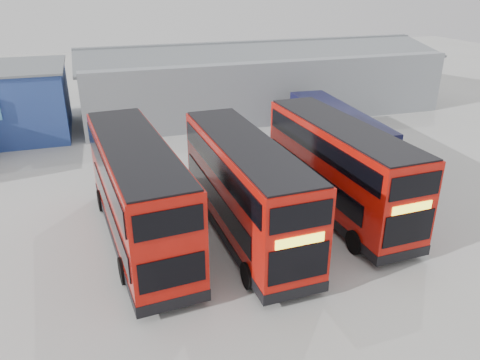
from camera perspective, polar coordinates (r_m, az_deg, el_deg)
ground_plane at (r=23.32m, az=-0.30°, el=-4.82°), size 120.00×120.00×0.00m
maintenance_shed at (r=42.84m, az=1.93°, el=12.26°), size 30.50×12.00×5.89m
double_decker_left at (r=20.86m, az=-12.29°, el=-1.75°), size 3.62×11.41×4.75m
double_decker_centre at (r=20.93m, az=0.63°, el=-1.28°), size 3.07×11.02×4.62m
double_decker_right at (r=23.68m, az=11.86°, el=1.27°), size 3.14×11.05×4.63m
single_decker_blue at (r=31.88m, az=11.66°, el=5.68°), size 3.27×11.41×3.05m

